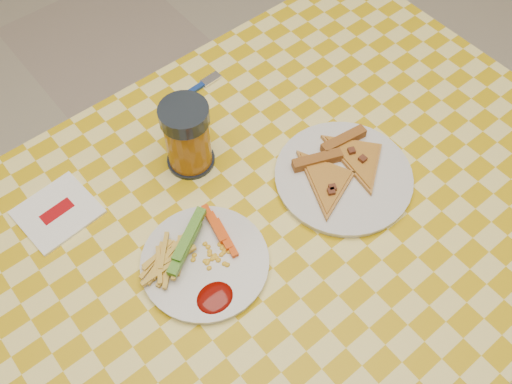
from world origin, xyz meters
The scene contains 9 objects.
ground centered at (0.00, 0.00, 0.00)m, with size 8.00×8.00×0.00m, color beige.
table centered at (0.00, 0.00, 0.68)m, with size 1.28×0.88×0.76m.
plate_left centered at (-0.14, 0.01, 0.76)m, with size 0.21×0.21×0.01m, color silver.
plate_right centered at (0.17, -0.01, 0.76)m, with size 0.25×0.25×0.01m, color silver.
fries_veggies centered at (-0.14, 0.02, 0.78)m, with size 0.19×0.18×0.04m.
pizza_slices centered at (0.17, 0.00, 0.78)m, with size 0.24×0.21×0.02m.
drink_glass centered at (-0.03, 0.20, 0.83)m, with size 0.09×0.09×0.15m.
napkin centered at (-0.28, 0.26, 0.76)m, with size 0.14×0.13×0.01m.
fork centered at (0.08, 0.34, 0.76)m, with size 0.14×0.02×0.01m.
Camera 1 is at (-0.34, -0.38, 1.63)m, focal length 40.00 mm.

